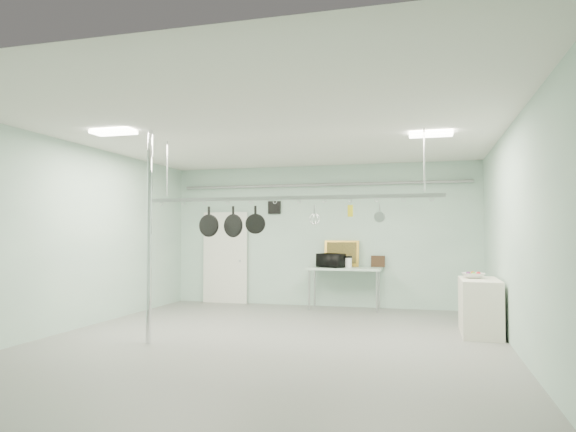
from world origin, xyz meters
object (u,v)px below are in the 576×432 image
(side_cabinet, at_px, (480,307))
(skillet_left, at_px, (209,221))
(prep_table, at_px, (344,271))
(coffee_canister, at_px, (348,263))
(skillet_mid, at_px, (233,222))
(microwave, at_px, (331,261))
(chrome_pole, at_px, (149,236))
(pot_rack, at_px, (287,196))
(skillet_right, at_px, (255,219))
(fruit_bowl, at_px, (473,276))

(side_cabinet, bearing_deg, skillet_left, -165.60)
(prep_table, height_order, skillet_left, skillet_left)
(coffee_canister, height_order, skillet_mid, skillet_mid)
(microwave, relative_size, skillet_mid, 1.07)
(chrome_pole, height_order, coffee_canister, chrome_pole)
(chrome_pole, distance_m, prep_table, 4.85)
(pot_rack, distance_m, skillet_mid, 0.99)
(pot_rack, relative_size, skillet_right, 10.93)
(chrome_pole, height_order, prep_table, chrome_pole)
(microwave, distance_m, skillet_right, 3.39)
(chrome_pole, distance_m, skillet_right, 1.66)
(chrome_pole, bearing_deg, prep_table, 61.29)
(skillet_right, bearing_deg, coffee_canister, 61.82)
(chrome_pole, distance_m, skillet_left, 1.09)
(pot_rack, bearing_deg, side_cabinet, 20.45)
(skillet_right, bearing_deg, skillet_left, 168.85)
(chrome_pole, bearing_deg, skillet_mid, 42.16)
(fruit_bowl, bearing_deg, pot_rack, -157.03)
(skillet_mid, bearing_deg, side_cabinet, 32.91)
(side_cabinet, relative_size, fruit_bowl, 3.27)
(prep_table, distance_m, skillet_mid, 3.69)
(microwave, distance_m, skillet_left, 3.62)
(microwave, xyz_separation_m, skillet_right, (-0.65, -3.22, 0.81))
(side_cabinet, distance_m, microwave, 3.59)
(side_cabinet, relative_size, skillet_mid, 2.36)
(chrome_pole, bearing_deg, fruit_bowl, 23.93)
(chrome_pole, bearing_deg, microwave, 63.92)
(prep_table, bearing_deg, coffee_canister, 1.60)
(microwave, distance_m, skillet_mid, 3.47)
(microwave, relative_size, fruit_bowl, 1.49)
(microwave, xyz_separation_m, skillet_left, (-1.45, -3.22, 0.79))
(fruit_bowl, bearing_deg, chrome_pole, -156.07)
(microwave, bearing_deg, skillet_right, 103.64)
(prep_table, distance_m, skillet_left, 3.86)
(side_cabinet, xyz_separation_m, skillet_left, (-4.28, -1.10, 1.39))
(coffee_canister, distance_m, fruit_bowl, 3.17)
(chrome_pole, bearing_deg, skillet_right, 33.23)
(prep_table, height_order, microwave, microwave)
(fruit_bowl, distance_m, skillet_left, 4.46)
(fruit_bowl, relative_size, skillet_mid, 0.72)
(microwave, relative_size, skillet_right, 1.24)
(chrome_pole, xyz_separation_m, fruit_bowl, (4.77, 2.11, -0.66))
(side_cabinet, bearing_deg, pot_rack, -159.55)
(skillet_mid, height_order, skillet_right, same)
(side_cabinet, distance_m, fruit_bowl, 0.51)
(coffee_canister, bearing_deg, fruit_bowl, -41.23)
(microwave, bearing_deg, coffee_canister, -143.07)
(skillet_mid, bearing_deg, pot_rack, 16.99)
(pot_rack, height_order, skillet_left, pot_rack)
(microwave, xyz_separation_m, coffee_canister, (0.37, 0.08, -0.05))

